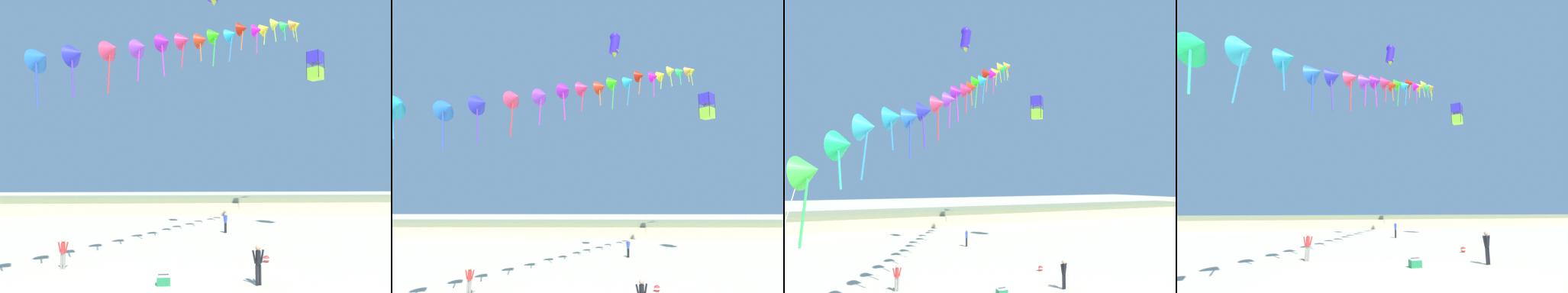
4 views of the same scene
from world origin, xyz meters
The scene contains 9 objects.
dune_ridge centered at (0.00, 40.33, 1.01)m, with size 120.00×10.51×2.04m.
person_near_left centered at (-4.18, 6.52, 0.88)m, with size 0.53×0.21×1.52m.
person_near_right centered at (5.83, 19.33, 0.92)m, with size 0.45×0.45×1.60m.
person_mid_center centered at (4.76, 2.79, 0.97)m, with size 0.58×0.26×1.67m.
kite_banner_string centered at (2.57, 11.59, 13.64)m, with size 26.78×31.74×21.23m.
large_kite_low_lead centered at (13.31, 18.29, 13.83)m, with size 1.52×1.52×2.34m.
large_kite_mid_trail centered at (4.68, 17.03, 19.46)m, with size 1.17×0.96×2.41m.
beach_cooler centered at (0.79, 3.08, 0.21)m, with size 0.58×0.41×0.46m.
beach_ball centered at (6.25, 7.43, 0.18)m, with size 0.36×0.36×0.36m.
Camera 3 is at (-10.35, -17.34, 6.38)m, focal length 38.00 mm.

